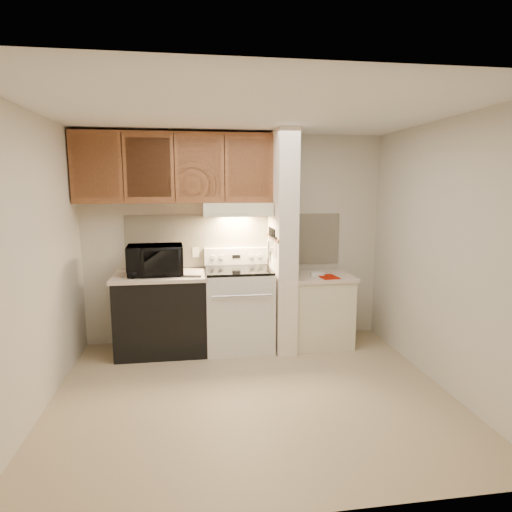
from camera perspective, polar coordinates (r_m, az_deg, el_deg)
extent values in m
plane|color=tan|center=(4.14, -0.50, -17.87)|extent=(3.60, 3.60, 0.00)
plane|color=white|center=(3.72, -0.56, 18.75)|extent=(3.60, 3.60, 0.00)
cube|color=beige|center=(5.21, -2.77, 2.28)|extent=(3.60, 2.50, 0.02)
cube|color=beige|center=(3.92, -27.59, -1.15)|extent=(0.02, 3.00, 2.50)
cube|color=beige|center=(4.35, 23.65, 0.09)|extent=(0.02, 3.00, 2.50)
cube|color=beige|center=(5.20, -2.76, 2.10)|extent=(2.60, 0.02, 0.63)
cube|color=silver|center=(5.03, -2.32, -7.17)|extent=(0.76, 0.65, 0.92)
cube|color=black|center=(4.72, -1.91, -7.80)|extent=(0.50, 0.01, 0.30)
cylinder|color=silver|center=(4.62, -1.87, -5.33)|extent=(0.65, 0.02, 0.02)
cube|color=black|center=(4.92, -2.35, -1.86)|extent=(0.74, 0.64, 0.03)
cube|color=silver|center=(5.18, -2.69, 0.00)|extent=(0.76, 0.08, 0.20)
cube|color=black|center=(5.13, -2.65, -0.08)|extent=(0.10, 0.01, 0.04)
cylinder|color=silver|center=(5.11, -5.77, -0.16)|extent=(0.05, 0.02, 0.05)
cylinder|color=silver|center=(5.12, -4.65, -0.13)|extent=(0.05, 0.02, 0.05)
cylinder|color=silver|center=(5.15, -0.65, -0.04)|extent=(0.05, 0.02, 0.05)
cylinder|color=silver|center=(5.17, 0.45, -0.01)|extent=(0.05, 0.02, 0.05)
cube|color=black|center=(5.04, -12.42, -7.67)|extent=(1.00, 0.63, 0.87)
cube|color=beige|center=(4.93, -12.61, -2.60)|extent=(1.04, 0.67, 0.04)
cube|color=black|center=(4.71, -8.60, -2.68)|extent=(0.22, 0.11, 0.01)
cylinder|color=#20695A|center=(5.12, -11.90, -1.36)|extent=(0.10, 0.10, 0.09)
cube|color=beige|center=(5.18, -8.03, 0.48)|extent=(0.08, 0.01, 0.12)
imported|color=black|center=(4.88, -13.29, -0.52)|extent=(0.62, 0.44, 0.33)
cube|color=white|center=(4.94, 3.53, 1.88)|extent=(0.22, 0.70, 2.50)
cube|color=brown|center=(4.91, 2.21, 2.44)|extent=(0.01, 0.70, 0.04)
cube|color=black|center=(4.86, 2.24, 2.60)|extent=(0.02, 0.42, 0.04)
cube|color=silver|center=(4.72, 2.43, 1.17)|extent=(0.01, 0.03, 0.16)
cylinder|color=black|center=(4.69, 2.46, 2.97)|extent=(0.02, 0.02, 0.10)
cube|color=silver|center=(4.78, 2.30, 1.16)|extent=(0.01, 0.04, 0.18)
cylinder|color=black|center=(4.78, 2.26, 3.10)|extent=(0.02, 0.02, 0.10)
cube|color=silver|center=(4.88, 2.08, 1.21)|extent=(0.01, 0.04, 0.20)
cylinder|color=black|center=(4.85, 2.11, 3.18)|extent=(0.02, 0.02, 0.10)
cube|color=silver|center=(4.96, 1.91, 1.57)|extent=(0.01, 0.04, 0.16)
cylinder|color=black|center=(4.93, 1.94, 3.29)|extent=(0.02, 0.02, 0.10)
cube|color=silver|center=(5.02, 1.78, 1.55)|extent=(0.01, 0.04, 0.18)
cylinder|color=black|center=(5.00, 1.79, 3.38)|extent=(0.02, 0.02, 0.10)
cube|color=gray|center=(5.09, 1.67, 0.90)|extent=(0.03, 0.09, 0.21)
cube|color=beige|center=(5.23, 8.41, -7.26)|extent=(0.70, 0.60, 0.81)
cube|color=beige|center=(5.12, 8.53, -2.70)|extent=(0.74, 0.64, 0.04)
cube|color=#A51200|center=(4.99, 9.60, -2.75)|extent=(0.22, 0.29, 0.01)
cube|color=white|center=(5.05, 8.17, -2.41)|extent=(0.15, 0.11, 0.04)
cube|color=beige|center=(4.95, -2.56, 6.27)|extent=(0.78, 0.44, 0.15)
cube|color=beige|center=(4.75, -2.30, 5.59)|extent=(0.78, 0.04, 0.06)
cube|color=brown|center=(4.97, -10.75, 11.43)|extent=(2.18, 0.33, 0.77)
cube|color=brown|center=(4.92, -20.57, 11.03)|extent=(0.46, 0.01, 0.63)
cube|color=black|center=(4.87, -17.37, 11.22)|extent=(0.01, 0.01, 0.73)
cube|color=brown|center=(4.83, -14.12, 11.38)|extent=(0.46, 0.01, 0.63)
cube|color=black|center=(4.81, -10.83, 11.50)|extent=(0.01, 0.01, 0.73)
cube|color=brown|center=(4.81, -7.51, 11.59)|extent=(0.46, 0.01, 0.63)
cube|color=black|center=(4.82, -4.21, 11.64)|extent=(0.01, 0.01, 0.73)
cube|color=brown|center=(4.85, -0.93, 11.65)|extent=(0.46, 0.01, 0.63)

